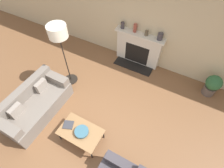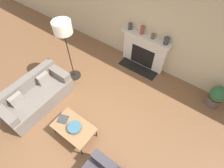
{
  "view_description": "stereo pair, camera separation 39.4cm",
  "coord_description": "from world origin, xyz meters",
  "px_view_note": "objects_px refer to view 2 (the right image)",
  "views": [
    {
      "loc": [
        1.27,
        -1.21,
        4.08
      ],
      "look_at": [
        -0.11,
        1.35,
        0.45
      ],
      "focal_mm": 28.0,
      "sensor_mm": 36.0,
      "label": 1
    },
    {
      "loc": [
        1.6,
        -1.0,
        4.08
      ],
      "look_at": [
        -0.11,
        1.35,
        0.45
      ],
      "focal_mm": 28.0,
      "sensor_mm": 36.0,
      "label": 2
    }
  ],
  "objects_px": {
    "coffee_table": "(74,128)",
    "potted_plant": "(217,96)",
    "floor_lamp": "(63,32)",
    "couch": "(36,96)",
    "fireplace": "(144,51)",
    "mantel_vase_left": "(130,26)",
    "mantel_vase_right": "(166,41)",
    "bowl": "(74,127)",
    "mantel_vase_center_right": "(153,36)",
    "book": "(63,119)",
    "mantel_vase_center_left": "(142,30)"
  },
  "relations": [
    {
      "from": "mantel_vase_center_left",
      "to": "couch",
      "type": "bearing_deg",
      "value": -114.07
    },
    {
      "from": "couch",
      "to": "coffee_table",
      "type": "distance_m",
      "value": 1.45
    },
    {
      "from": "book",
      "to": "mantel_vase_right",
      "type": "distance_m",
      "value": 3.31
    },
    {
      "from": "coffee_table",
      "to": "bowl",
      "type": "xyz_separation_m",
      "value": [
        0.04,
        -0.0,
        0.08
      ]
    },
    {
      "from": "mantel_vase_center_right",
      "to": "mantel_vase_center_left",
      "type": "bearing_deg",
      "value": 180.0
    },
    {
      "from": "book",
      "to": "coffee_table",
      "type": "bearing_deg",
      "value": -21.7
    },
    {
      "from": "coffee_table",
      "to": "mantel_vase_right",
      "type": "height_order",
      "value": "mantel_vase_right"
    },
    {
      "from": "couch",
      "to": "mantel_vase_center_right",
      "type": "height_order",
      "value": "mantel_vase_center_right"
    },
    {
      "from": "mantel_vase_left",
      "to": "potted_plant",
      "type": "height_order",
      "value": "mantel_vase_left"
    },
    {
      "from": "couch",
      "to": "book",
      "type": "xyz_separation_m",
      "value": [
        1.12,
        -0.08,
        0.09
      ]
    },
    {
      "from": "fireplace",
      "to": "bowl",
      "type": "xyz_separation_m",
      "value": [
        -0.03,
        -3.06,
        -0.09
      ]
    },
    {
      "from": "mantel_vase_center_right",
      "to": "potted_plant",
      "type": "bearing_deg",
      "value": -6.57
    },
    {
      "from": "mantel_vase_center_right",
      "to": "book",
      "type": "bearing_deg",
      "value": -100.6
    },
    {
      "from": "bowl",
      "to": "mantel_vase_right",
      "type": "distance_m",
      "value": 3.21
    },
    {
      "from": "fireplace",
      "to": "floor_lamp",
      "type": "relative_size",
      "value": 0.81
    },
    {
      "from": "coffee_table",
      "to": "book",
      "type": "relative_size",
      "value": 3.39
    },
    {
      "from": "couch",
      "to": "floor_lamp",
      "type": "xyz_separation_m",
      "value": [
        0.09,
        1.28,
        1.28
      ]
    },
    {
      "from": "coffee_table",
      "to": "mantel_vase_center_left",
      "type": "distance_m",
      "value": 3.18
    },
    {
      "from": "fireplace",
      "to": "mantel_vase_left",
      "type": "relative_size",
      "value": 7.95
    },
    {
      "from": "mantel_vase_right",
      "to": "floor_lamp",
      "type": "bearing_deg",
      "value": -139.31
    },
    {
      "from": "potted_plant",
      "to": "floor_lamp",
      "type": "bearing_deg",
      "value": -158.59
    },
    {
      "from": "bowl",
      "to": "potted_plant",
      "type": "bearing_deg",
      "value": 50.32
    },
    {
      "from": "mantel_vase_center_left",
      "to": "mantel_vase_center_right",
      "type": "distance_m",
      "value": 0.36
    },
    {
      "from": "potted_plant",
      "to": "couch",
      "type": "bearing_deg",
      "value": -144.38
    },
    {
      "from": "mantel_vase_left",
      "to": "potted_plant",
      "type": "bearing_deg",
      "value": -4.88
    },
    {
      "from": "mantel_vase_left",
      "to": "coffee_table",
      "type": "bearing_deg",
      "value": -80.64
    },
    {
      "from": "bowl",
      "to": "floor_lamp",
      "type": "distance_m",
      "value": 2.27
    },
    {
      "from": "fireplace",
      "to": "mantel_vase_center_right",
      "type": "height_order",
      "value": "mantel_vase_center_right"
    },
    {
      "from": "fireplace",
      "to": "book",
      "type": "height_order",
      "value": "fireplace"
    },
    {
      "from": "potted_plant",
      "to": "mantel_vase_right",
      "type": "bearing_deg",
      "value": 171.96
    },
    {
      "from": "coffee_table",
      "to": "floor_lamp",
      "type": "bearing_deg",
      "value": 135.01
    },
    {
      "from": "couch",
      "to": "bowl",
      "type": "height_order",
      "value": "couch"
    },
    {
      "from": "bowl",
      "to": "potted_plant",
      "type": "relative_size",
      "value": 0.47
    },
    {
      "from": "mantel_vase_right",
      "to": "fireplace",
      "type": "bearing_deg",
      "value": -178.49
    },
    {
      "from": "floor_lamp",
      "to": "mantel_vase_right",
      "type": "distance_m",
      "value": 2.66
    },
    {
      "from": "mantel_vase_right",
      "to": "book",
      "type": "bearing_deg",
      "value": -107.52
    },
    {
      "from": "coffee_table",
      "to": "potted_plant",
      "type": "distance_m",
      "value": 3.7
    },
    {
      "from": "mantel_vase_center_left",
      "to": "potted_plant",
      "type": "distance_m",
      "value": 2.64
    },
    {
      "from": "mantel_vase_center_left",
      "to": "mantel_vase_right",
      "type": "xyz_separation_m",
      "value": [
        0.75,
        0.0,
        -0.03
      ]
    },
    {
      "from": "mantel_vase_left",
      "to": "mantel_vase_right",
      "type": "distance_m",
      "value": 1.14
    },
    {
      "from": "couch",
      "to": "floor_lamp",
      "type": "bearing_deg",
      "value": -4.11
    },
    {
      "from": "floor_lamp",
      "to": "couch",
      "type": "bearing_deg",
      "value": -94.11
    },
    {
      "from": "bowl",
      "to": "mantel_vase_center_right",
      "type": "height_order",
      "value": "mantel_vase_center_right"
    },
    {
      "from": "bowl",
      "to": "mantel_vase_right",
      "type": "relative_size",
      "value": 1.6
    },
    {
      "from": "book",
      "to": "mantel_vase_center_left",
      "type": "distance_m",
      "value": 3.18
    },
    {
      "from": "floor_lamp",
      "to": "mantel_vase_right",
      "type": "height_order",
      "value": "floor_lamp"
    },
    {
      "from": "book",
      "to": "mantel_vase_right",
      "type": "bearing_deg",
      "value": 50.75
    },
    {
      "from": "book",
      "to": "mantel_vase_center_right",
      "type": "bearing_deg",
      "value": 57.67
    },
    {
      "from": "mantel_vase_right",
      "to": "mantel_vase_left",
      "type": "bearing_deg",
      "value": 180.0
    },
    {
      "from": "coffee_table",
      "to": "mantel_vase_center_left",
      "type": "height_order",
      "value": "mantel_vase_center_left"
    }
  ]
}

